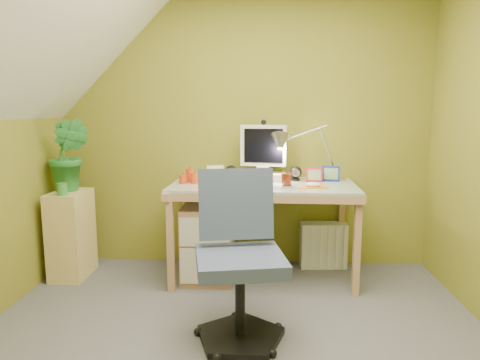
{
  "coord_description": "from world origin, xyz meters",
  "views": [
    {
      "loc": [
        0.17,
        -2.25,
        1.39
      ],
      "look_at": [
        0.0,
        1.0,
        0.85
      ],
      "focal_mm": 33.0,
      "sensor_mm": 36.0,
      "label": 1
    }
  ],
  "objects_px": {
    "task_chair": "(240,257)",
    "side_ledge": "(71,234)",
    "desk": "(263,231)",
    "desk_lamp": "(318,141)",
    "radiator": "(323,245)",
    "monitor": "(263,146)",
    "potted_plant": "(69,155)"
  },
  "relations": [
    {
      "from": "desk",
      "to": "desk_lamp",
      "type": "xyz_separation_m",
      "value": [
        0.45,
        0.18,
        0.72
      ]
    },
    {
      "from": "desk",
      "to": "task_chair",
      "type": "xyz_separation_m",
      "value": [
        -0.13,
        -1.01,
        0.13
      ]
    },
    {
      "from": "desk",
      "to": "desk_lamp",
      "type": "distance_m",
      "value": 0.87
    },
    {
      "from": "monitor",
      "to": "desk",
      "type": "bearing_deg",
      "value": -83.72
    },
    {
      "from": "desk",
      "to": "potted_plant",
      "type": "distance_m",
      "value": 1.69
    },
    {
      "from": "potted_plant",
      "to": "radiator",
      "type": "bearing_deg",
      "value": 7.18
    },
    {
      "from": "radiator",
      "to": "task_chair",
      "type": "bearing_deg",
      "value": -120.5
    },
    {
      "from": "monitor",
      "to": "task_chair",
      "type": "bearing_deg",
      "value": -90.06
    },
    {
      "from": "desk_lamp",
      "to": "monitor",
      "type": "bearing_deg",
      "value": -174.8
    },
    {
      "from": "potted_plant",
      "to": "desk",
      "type": "bearing_deg",
      "value": 0.16
    },
    {
      "from": "desk",
      "to": "desk_lamp",
      "type": "bearing_deg",
      "value": 23.49
    },
    {
      "from": "potted_plant",
      "to": "desk_lamp",
      "type": "bearing_deg",
      "value": 5.2
    },
    {
      "from": "monitor",
      "to": "side_ledge",
      "type": "relative_size",
      "value": 0.8
    },
    {
      "from": "potted_plant",
      "to": "monitor",
      "type": "bearing_deg",
      "value": 6.68
    },
    {
      "from": "monitor",
      "to": "desk_lamp",
      "type": "distance_m",
      "value": 0.45
    },
    {
      "from": "side_ledge",
      "to": "potted_plant",
      "type": "distance_m",
      "value": 0.65
    },
    {
      "from": "side_ledge",
      "to": "radiator",
      "type": "bearing_deg",
      "value": 8.52
    },
    {
      "from": "desk",
      "to": "task_chair",
      "type": "distance_m",
      "value": 1.03
    },
    {
      "from": "desk",
      "to": "desk_lamp",
      "type": "relative_size",
      "value": 2.23
    },
    {
      "from": "desk_lamp",
      "to": "radiator",
      "type": "relative_size",
      "value": 1.66
    },
    {
      "from": "desk",
      "to": "radiator",
      "type": "height_order",
      "value": "desk"
    },
    {
      "from": "desk_lamp",
      "to": "potted_plant",
      "type": "distance_m",
      "value": 2.03
    },
    {
      "from": "task_chair",
      "to": "desk_lamp",
      "type": "bearing_deg",
      "value": 53.59
    },
    {
      "from": "task_chair",
      "to": "radiator",
      "type": "distance_m",
      "value": 1.47
    },
    {
      "from": "side_ledge",
      "to": "task_chair",
      "type": "distance_m",
      "value": 1.74
    },
    {
      "from": "monitor",
      "to": "side_ledge",
      "type": "xyz_separation_m",
      "value": [
        -1.57,
        -0.23,
        -0.71
      ]
    },
    {
      "from": "desk",
      "to": "monitor",
      "type": "relative_size",
      "value": 2.58
    },
    {
      "from": "task_chair",
      "to": "side_ledge",
      "type": "bearing_deg",
      "value": 136.01
    },
    {
      "from": "monitor",
      "to": "desk_lamp",
      "type": "relative_size",
      "value": 0.86
    },
    {
      "from": "desk",
      "to": "monitor",
      "type": "bearing_deg",
      "value": 91.69
    },
    {
      "from": "monitor",
      "to": "potted_plant",
      "type": "relative_size",
      "value": 0.96
    },
    {
      "from": "task_chair",
      "to": "radiator",
      "type": "bearing_deg",
      "value": 52.13
    }
  ]
}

